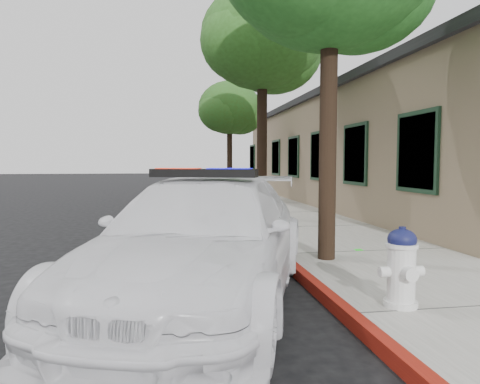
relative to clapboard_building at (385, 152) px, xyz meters
The scene contains 8 objects.
ground 11.42m from the clapboard_building, 126.62° to the right, with size 120.00×120.00×0.00m, color black.
sidewalk 8.13m from the clapboard_building, 130.31° to the right, with size 3.20×60.00×0.15m, color gray.
red_curb 9.18m from the clapboard_building, 137.85° to the right, with size 0.14×60.00×0.16m, color maroon.
clapboard_building is the anchor object (origin of this frame).
police_car 13.72m from the clapboard_building, 126.50° to the right, with size 3.83×5.76×1.67m.
fire_hydrant 13.40m from the clapboard_building, 116.89° to the right, with size 0.50×0.44×0.89m.
street_tree_mid 7.93m from the clapboard_building, 144.08° to the right, with size 3.50×3.41×6.45m.
street_tree_far 6.63m from the clapboard_building, 159.33° to the left, with size 2.84×2.66×5.04m.
Camera 1 is at (-1.83, -7.20, 1.74)m, focal length 32.33 mm.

